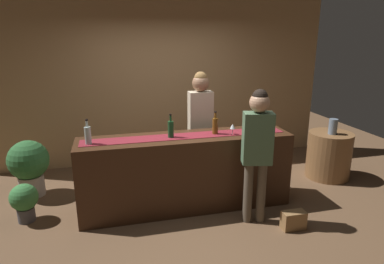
{
  "coord_description": "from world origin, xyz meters",
  "views": [
    {
      "loc": [
        -0.92,
        -3.96,
        2.2
      ],
      "look_at": [
        0.08,
        0.0,
        1.03
      ],
      "focal_mm": 31.3,
      "sensor_mm": 36.0,
      "label": 1
    }
  ],
  "objects_px": {
    "wine_bottle_green": "(171,129)",
    "customer_sipping": "(257,143)",
    "wine_glass_mid_counter": "(233,127)",
    "bartender": "(200,117)",
    "wine_bottle_amber": "(215,126)",
    "potted_plant_small": "(24,200)",
    "handbag": "(293,220)",
    "wine_glass_near_customer": "(249,126)",
    "round_side_table": "(329,155)",
    "wine_bottle_clear": "(88,135)",
    "vase_on_side_table": "(333,127)",
    "potted_plant_tall": "(29,164)"
  },
  "relations": [
    {
      "from": "handbag",
      "to": "bartender",
      "type": "bearing_deg",
      "value": 117.76
    },
    {
      "from": "wine_bottle_green",
      "to": "potted_plant_small",
      "type": "height_order",
      "value": "wine_bottle_green"
    },
    {
      "from": "wine_bottle_green",
      "to": "customer_sipping",
      "type": "relative_size",
      "value": 0.18
    },
    {
      "from": "wine_glass_near_customer",
      "to": "customer_sipping",
      "type": "height_order",
      "value": "customer_sipping"
    },
    {
      "from": "wine_bottle_amber",
      "to": "potted_plant_tall",
      "type": "height_order",
      "value": "wine_bottle_amber"
    },
    {
      "from": "wine_glass_mid_counter",
      "to": "round_side_table",
      "type": "height_order",
      "value": "wine_glass_mid_counter"
    },
    {
      "from": "wine_bottle_clear",
      "to": "vase_on_side_table",
      "type": "height_order",
      "value": "wine_bottle_clear"
    },
    {
      "from": "wine_glass_mid_counter",
      "to": "vase_on_side_table",
      "type": "distance_m",
      "value": 1.88
    },
    {
      "from": "customer_sipping",
      "to": "handbag",
      "type": "bearing_deg",
      "value": -21.86
    },
    {
      "from": "round_side_table",
      "to": "potted_plant_tall",
      "type": "bearing_deg",
      "value": 174.23
    },
    {
      "from": "wine_bottle_amber",
      "to": "potted_plant_small",
      "type": "distance_m",
      "value": 2.53
    },
    {
      "from": "wine_glass_mid_counter",
      "to": "potted_plant_small",
      "type": "bearing_deg",
      "value": 175.84
    },
    {
      "from": "wine_bottle_amber",
      "to": "potted_plant_small",
      "type": "relative_size",
      "value": 0.62
    },
    {
      "from": "vase_on_side_table",
      "to": "handbag",
      "type": "xyz_separation_m",
      "value": [
        -1.31,
        -1.2,
        -0.75
      ]
    },
    {
      "from": "wine_bottle_amber",
      "to": "wine_bottle_green",
      "type": "xyz_separation_m",
      "value": [
        -0.58,
        -0.01,
        0.0
      ]
    },
    {
      "from": "handbag",
      "to": "wine_bottle_clear",
      "type": "bearing_deg",
      "value": 160.56
    },
    {
      "from": "wine_glass_mid_counter",
      "to": "vase_on_side_table",
      "type": "relative_size",
      "value": 0.6
    },
    {
      "from": "wine_bottle_clear",
      "to": "handbag",
      "type": "xyz_separation_m",
      "value": [
        2.29,
        -0.81,
        -0.99
      ]
    },
    {
      "from": "wine_glass_mid_counter",
      "to": "customer_sipping",
      "type": "xyz_separation_m",
      "value": [
        0.12,
        -0.5,
        -0.08
      ]
    },
    {
      "from": "round_side_table",
      "to": "wine_bottle_green",
      "type": "bearing_deg",
      "value": -171.12
    },
    {
      "from": "vase_on_side_table",
      "to": "potted_plant_small",
      "type": "relative_size",
      "value": 0.49
    },
    {
      "from": "wine_glass_near_customer",
      "to": "round_side_table",
      "type": "relative_size",
      "value": 0.19
    },
    {
      "from": "potted_plant_tall",
      "to": "potted_plant_small",
      "type": "relative_size",
      "value": 1.67
    },
    {
      "from": "round_side_table",
      "to": "vase_on_side_table",
      "type": "distance_m",
      "value": 0.49
    },
    {
      "from": "wine_bottle_green",
      "to": "customer_sipping",
      "type": "bearing_deg",
      "value": -31.55
    },
    {
      "from": "wine_glass_mid_counter",
      "to": "bartender",
      "type": "xyz_separation_m",
      "value": [
        -0.25,
        0.66,
        -0.01
      ]
    },
    {
      "from": "vase_on_side_table",
      "to": "wine_bottle_clear",
      "type": "bearing_deg",
      "value": -173.84
    },
    {
      "from": "wine_bottle_clear",
      "to": "handbag",
      "type": "relative_size",
      "value": 1.08
    },
    {
      "from": "wine_glass_near_customer",
      "to": "vase_on_side_table",
      "type": "bearing_deg",
      "value": 15.21
    },
    {
      "from": "potted_plant_small",
      "to": "wine_glass_near_customer",
      "type": "bearing_deg",
      "value": -4.06
    },
    {
      "from": "potted_plant_small",
      "to": "handbag",
      "type": "bearing_deg",
      "value": -17.23
    },
    {
      "from": "wine_bottle_green",
      "to": "handbag",
      "type": "distance_m",
      "value": 1.83
    },
    {
      "from": "wine_bottle_green",
      "to": "wine_glass_mid_counter",
      "type": "distance_m",
      "value": 0.8
    },
    {
      "from": "wine_bottle_amber",
      "to": "wine_bottle_green",
      "type": "distance_m",
      "value": 0.58
    },
    {
      "from": "wine_bottle_amber",
      "to": "wine_bottle_clear",
      "type": "bearing_deg",
      "value": -178.31
    },
    {
      "from": "round_side_table",
      "to": "handbag",
      "type": "xyz_separation_m",
      "value": [
        -1.34,
        -1.25,
        -0.26
      ]
    },
    {
      "from": "wine_bottle_clear",
      "to": "bartender",
      "type": "relative_size",
      "value": 0.18
    },
    {
      "from": "wine_glass_mid_counter",
      "to": "customer_sipping",
      "type": "bearing_deg",
      "value": -76.47
    },
    {
      "from": "round_side_table",
      "to": "vase_on_side_table",
      "type": "xyz_separation_m",
      "value": [
        -0.03,
        -0.06,
        0.49
      ]
    },
    {
      "from": "wine_glass_mid_counter",
      "to": "handbag",
      "type": "bearing_deg",
      "value": -56.81
    },
    {
      "from": "wine_bottle_amber",
      "to": "wine_glass_near_customer",
      "type": "xyz_separation_m",
      "value": [
        0.44,
        -0.09,
        -0.01
      ]
    },
    {
      "from": "wine_bottle_amber",
      "to": "round_side_table",
      "type": "distance_m",
      "value": 2.22
    },
    {
      "from": "round_side_table",
      "to": "wine_bottle_amber",
      "type": "bearing_deg",
      "value": -169.05
    },
    {
      "from": "wine_glass_mid_counter",
      "to": "bartender",
      "type": "distance_m",
      "value": 0.7
    },
    {
      "from": "bartender",
      "to": "customer_sipping",
      "type": "relative_size",
      "value": 1.05
    },
    {
      "from": "wine_bottle_amber",
      "to": "bartender",
      "type": "height_order",
      "value": "bartender"
    },
    {
      "from": "round_side_table",
      "to": "handbag",
      "type": "relative_size",
      "value": 2.64
    },
    {
      "from": "vase_on_side_table",
      "to": "bartender",
      "type": "bearing_deg",
      "value": 173.51
    },
    {
      "from": "wine_glass_near_customer",
      "to": "potted_plant_small",
      "type": "height_order",
      "value": "wine_glass_near_customer"
    },
    {
      "from": "wine_glass_mid_counter",
      "to": "round_side_table",
      "type": "distance_m",
      "value": 2.04
    }
  ]
}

